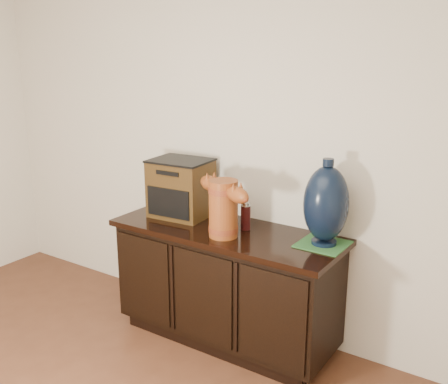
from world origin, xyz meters
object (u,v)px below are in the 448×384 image
Objects in this scene: sideboard at (226,284)px; terracotta_vessel at (223,205)px; tv_radio at (181,188)px; spray_can at (246,216)px; lamp_base at (326,204)px.

sideboard is 3.09× the size of terracotta_vessel.
sideboard is 3.66× the size of tv_radio.
sideboard is at bearing -144.90° from spray_can.
terracotta_vessel is (0.05, -0.11, 0.56)m from sideboard.
terracotta_vessel is 0.96× the size of lamp_base.
terracotta_vessel is 0.21m from spray_can.
spray_can reaches higher than sideboard.
terracotta_vessel is at bearing -65.21° from sideboard.
sideboard is 0.47m from spray_can.
lamp_base is (0.60, 0.09, 0.61)m from sideboard.
terracotta_vessel is 2.72× the size of spray_can.
terracotta_vessel reaches higher than sideboard.
sideboard is 2.97× the size of lamp_base.
sideboard is at bearing 138.84° from terracotta_vessel.
terracotta_vessel is 0.48m from tv_radio.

